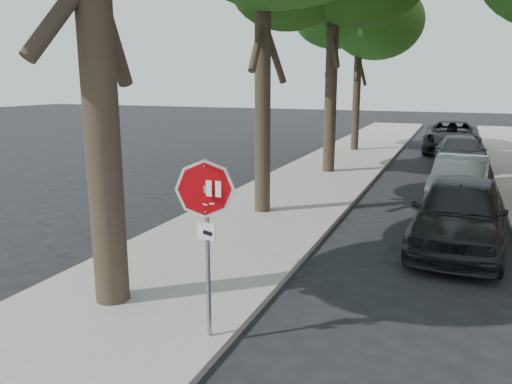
% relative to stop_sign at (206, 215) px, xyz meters
% --- Properties ---
extents(ground, '(120.00, 120.00, 0.00)m').
position_rel_stop_sign_xyz_m(ground, '(0.70, 0.03, -1.95)').
color(ground, black).
rests_on(ground, ground).
extents(sidewalk_left, '(4.00, 55.00, 0.12)m').
position_rel_stop_sign_xyz_m(sidewalk_left, '(-1.80, 12.03, -1.89)').
color(sidewalk_left, gray).
rests_on(sidewalk_left, ground).
extents(curb_left, '(0.12, 55.00, 0.13)m').
position_rel_stop_sign_xyz_m(curb_left, '(0.25, 12.03, -1.88)').
color(curb_left, '#9E9384').
rests_on(curb_left, ground).
extents(curb_right, '(0.12, 55.00, 0.13)m').
position_rel_stop_sign_xyz_m(curb_right, '(4.65, 12.03, -1.88)').
color(curb_right, '#9E9384').
rests_on(curb_right, ground).
extents(stop_sign, '(0.76, 0.34, 2.61)m').
position_rel_stop_sign_xyz_m(stop_sign, '(0.00, 0.00, 0.00)').
color(stop_sign, gray).
rests_on(stop_sign, sidewalk_left).
extents(tree_far, '(5.29, 4.91, 9.33)m').
position_rel_stop_sign_xyz_m(tree_far, '(-2.02, 21.14, 5.26)').
color(tree_far, black).
rests_on(tree_far, sidewalk_left).
extents(car_a, '(2.20, 4.94, 1.65)m').
position_rel_stop_sign_xyz_m(car_a, '(3.30, 6.00, -1.12)').
color(car_a, black).
rests_on(car_a, ground).
extents(car_b, '(1.87, 4.44, 1.43)m').
position_rel_stop_sign_xyz_m(car_b, '(3.30, 10.88, -1.24)').
color(car_b, '#929499').
rests_on(car_b, ground).
extents(car_c, '(2.34, 5.01, 1.41)m').
position_rel_stop_sign_xyz_m(car_c, '(3.30, 17.10, -1.24)').
color(car_c, '#48484D').
rests_on(car_c, ground).
extents(car_d, '(2.85, 6.02, 1.66)m').
position_rel_stop_sign_xyz_m(car_d, '(2.85, 22.83, -1.12)').
color(car_d, black).
rests_on(car_d, ground).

